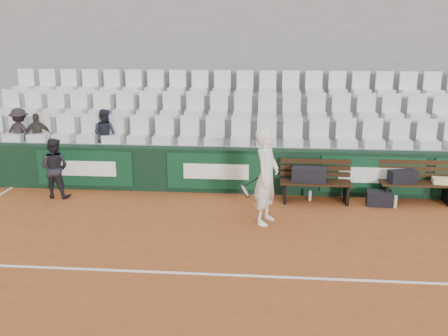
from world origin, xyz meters
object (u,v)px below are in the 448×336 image
bench_left (315,192)px  sports_bag_ground (379,198)px  water_bottle_near (310,195)px  tennis_player (266,177)px  water_bottle_far (395,202)px  spectator_c (104,116)px  ball_kid (55,168)px  spectator_b (36,117)px  sports_bag_right (402,177)px  sports_bag_left (309,174)px  spectator_a (18,115)px  bench_right (416,193)px

bench_left → sports_bag_ground: bearing=-5.2°
water_bottle_near → tennis_player: size_ratio=0.12×
water_bottle_far → spectator_c: 6.77m
bench_left → ball_kid: 5.65m
spectator_b → spectator_c: spectator_c is taller
spectator_b → bench_left: bearing=146.2°
sports_bag_right → bench_left: bearing=-177.3°
water_bottle_far → water_bottle_near: bearing=169.9°
spectator_b → sports_bag_right: bearing=148.7°
sports_bag_left → ball_kid: size_ratio=0.54×
sports_bag_left → tennis_player: bearing=-125.2°
water_bottle_far → tennis_player: size_ratio=0.15×
water_bottle_near → spectator_c: size_ratio=0.19×
water_bottle_near → spectator_a: size_ratio=0.19×
water_bottle_near → spectator_a: (-6.85, 0.97, 1.49)m
bench_right → ball_kid: bearing=-178.0°
sports_bag_left → spectator_c: size_ratio=0.58×
spectator_b → spectator_a: bearing=-24.8°
ball_kid → bench_left: bearing=-174.1°
sports_bag_left → sports_bag_right: 1.95m
spectator_a → tennis_player: bearing=171.0°
water_bottle_far → spectator_c: spectator_c is taller
water_bottle_near → bench_right: bearing=1.1°
tennis_player → spectator_a: bearing=158.6°
spectator_b → spectator_c: 1.65m
bench_right → sports_bag_left: size_ratio=2.10×
water_bottle_far → ball_kid: size_ratio=0.20×
bench_right → water_bottle_far: bearing=-144.9°
sports_bag_left → bench_right: bearing=2.8°
sports_bag_ground → bench_right: bearing=16.3°
sports_bag_right → spectator_a: spectator_a is taller
bench_left → water_bottle_near: size_ratio=6.61×
bench_right → sports_bag_right: 0.48m
sports_bag_left → sports_bag_right: size_ratio=1.25×
bench_left → tennis_player: size_ratio=0.82×
ball_kid → tennis_player: bearing=170.6°
sports_bag_left → spectator_b: size_ratio=0.65×
bench_left → ball_kid: size_ratio=1.14×
sports_bag_left → sports_bag_right: bearing=2.3°
ball_kid → water_bottle_near: bearing=-173.3°
bench_right → spectator_a: bearing=174.2°
spectator_a → spectator_b: spectator_a is taller
water_bottle_near → ball_kid: ball_kid is taller
sports_bag_left → bench_left: bearing=-2.8°
bench_right → water_bottle_far: bench_right is taller
tennis_player → water_bottle_far: bearing=21.3°
sports_bag_ground → spectator_c: size_ratio=0.41×
bench_right → sports_bag_left: sports_bag_left is taller
bench_left → sports_bag_right: (1.80, 0.08, 0.36)m
spectator_b → water_bottle_far: bearing=146.3°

